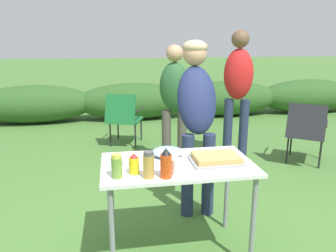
{
  "coord_description": "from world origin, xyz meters",
  "views": [
    {
      "loc": [
        -0.45,
        -2.2,
        1.6
      ],
      "look_at": [
        0.02,
        0.5,
        0.89
      ],
      "focal_mm": 35.0,
      "sensor_mm": 36.0,
      "label": 1
    }
  ],
  "objects": [
    {
      "name": "mixing_bowl",
      "position": [
        -0.05,
        0.17,
        0.77
      ],
      "size": [
        0.24,
        0.24,
        0.06
      ],
      "primitive_type": "ellipsoid",
      "color": "#99B2CC",
      "rests_on": "folding_table"
    },
    {
      "name": "hot_sauce_bottle",
      "position": [
        -0.13,
        -0.24,
        0.84
      ],
      "size": [
        0.08,
        0.08,
        0.2
      ],
      "color": "#CC4214",
      "rests_on": "folding_table"
    },
    {
      "name": "standing_person_in_navy_coat",
      "position": [
        0.32,
        1.77,
        0.93
      ],
      "size": [
        0.44,
        0.38,
        1.56
      ],
      "rotation": [
        0.0,
        0.0,
        -0.36
      ],
      "color": "#4C473D",
      "rests_on": "ground"
    },
    {
      "name": "paper_cup_stack",
      "position": [
        -0.05,
        -0.19,
        0.79
      ],
      "size": [
        0.08,
        0.08,
        0.11
      ],
      "primitive_type": "cylinder",
      "color": "white",
      "rests_on": "folding_table"
    },
    {
      "name": "mustard_bottle",
      "position": [
        -0.33,
        -0.14,
        0.81
      ],
      "size": [
        0.07,
        0.07,
        0.14
      ],
      "color": "yellow",
      "rests_on": "folding_table"
    },
    {
      "name": "spice_jar",
      "position": [
        -0.24,
        -0.22,
        0.83
      ],
      "size": [
        0.07,
        0.07,
        0.18
      ],
      "color": "#B2893D",
      "rests_on": "folding_table"
    },
    {
      "name": "camp_chair_green_behind_table",
      "position": [
        2.05,
        1.58,
        0.47
      ],
      "size": [
        0.72,
        0.75,
        0.83
      ],
      "rotation": [
        0.0,
        0.0,
        -0.64
      ],
      "color": "#232328",
      "rests_on": "ground"
    },
    {
      "name": "camp_chair_near_hedge",
      "position": [
        -0.28,
        2.79,
        0.47
      ],
      "size": [
        0.63,
        0.71,
        0.83
      ],
      "rotation": [
        0.0,
        0.0,
        -0.32
      ],
      "color": "#19602D",
      "rests_on": "ground"
    },
    {
      "name": "standing_person_in_gray_fleece",
      "position": [
        1.22,
        1.95,
        1.05
      ],
      "size": [
        0.46,
        0.4,
        1.74
      ],
      "rotation": [
        0.0,
        0.0,
        -0.37
      ],
      "color": "#232D4C",
      "rests_on": "ground"
    },
    {
      "name": "food_tray",
      "position": [
        0.28,
        -0.03,
        0.77
      ],
      "size": [
        0.37,
        0.28,
        0.06
      ],
      "color": "#9E9EA3",
      "rests_on": "folding_table"
    },
    {
      "name": "folding_table",
      "position": [
        0.0,
        0.0,
        0.66
      ],
      "size": [
        1.1,
        0.64,
        0.74
      ],
      "color": "silver",
      "rests_on": "ground"
    },
    {
      "name": "standing_person_in_dark_puffer",
      "position": [
        0.31,
        0.65,
        1.01
      ],
      "size": [
        0.38,
        0.49,
        1.61
      ],
      "rotation": [
        0.0,
        0.0,
        -0.04
      ],
      "color": "#232D4C",
      "rests_on": "ground"
    },
    {
      "name": "ground_plane",
      "position": [
        0.0,
        0.0,
        0.0
      ],
      "size": [
        60.0,
        60.0,
        0.0
      ],
      "primitive_type": "plane",
      "color": "#477533"
    },
    {
      "name": "plate_stack",
      "position": [
        -0.3,
        0.09,
        0.76
      ],
      "size": [
        0.26,
        0.26,
        0.03
      ],
      "primitive_type": "cylinder",
      "color": "white",
      "rests_on": "folding_table"
    },
    {
      "name": "relish_jar",
      "position": [
        -0.44,
        -0.19,
        0.82
      ],
      "size": [
        0.07,
        0.07,
        0.16
      ],
      "color": "olive",
      "rests_on": "folding_table"
    },
    {
      "name": "shrub_hedge",
      "position": [
        0.0,
        4.6,
        0.38
      ],
      "size": [
        14.4,
        0.9,
        0.76
      ],
      "color": "#2D5623",
      "rests_on": "ground"
    }
  ]
}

